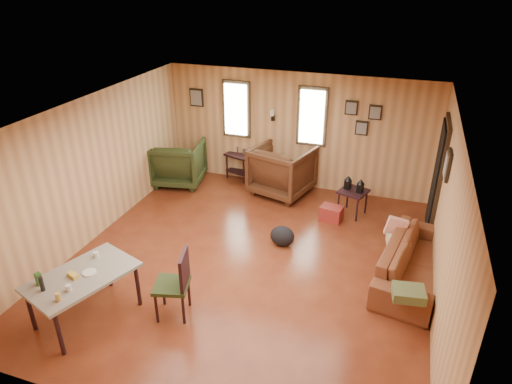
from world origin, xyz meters
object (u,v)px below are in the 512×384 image
at_px(sofa, 416,256).
at_px(side_table, 354,189).
at_px(recliner_green, 178,161).
at_px(end_table, 241,161).
at_px(recliner_brown, 282,168).
at_px(dining_table, 81,279).

xyz_separation_m(sofa, side_table, (-1.16, 1.70, 0.11)).
bearing_deg(sofa, recliner_green, 78.43).
xyz_separation_m(recliner_green, end_table, (1.16, 0.68, -0.12)).
relative_size(sofa, end_table, 2.93).
bearing_deg(side_table, end_table, 160.79).
bearing_deg(recliner_brown, dining_table, 87.39).
bearing_deg(recliner_brown, recliner_green, 21.45).
distance_m(sofa, recliner_green, 5.24).
relative_size(recliner_green, dining_table, 0.67).
xyz_separation_m(end_table, dining_table, (-0.38, -4.86, 0.22)).
height_order(end_table, dining_table, dining_table).
xyz_separation_m(side_table, dining_table, (-2.93, -3.97, 0.10)).
bearing_deg(side_table, sofa, -55.79).
relative_size(recliner_brown, side_table, 1.45).
relative_size(end_table, dining_table, 0.47).
xyz_separation_m(recliner_brown, recliner_green, (-2.22, -0.24, -0.04)).
height_order(recliner_green, side_table, recliner_green).
bearing_deg(end_table, side_table, -19.21).
xyz_separation_m(sofa, recliner_brown, (-2.65, 2.15, 0.15)).
bearing_deg(recliner_green, end_table, -160.37).
distance_m(recliner_green, dining_table, 4.26).
height_order(recliner_brown, end_table, recliner_brown).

